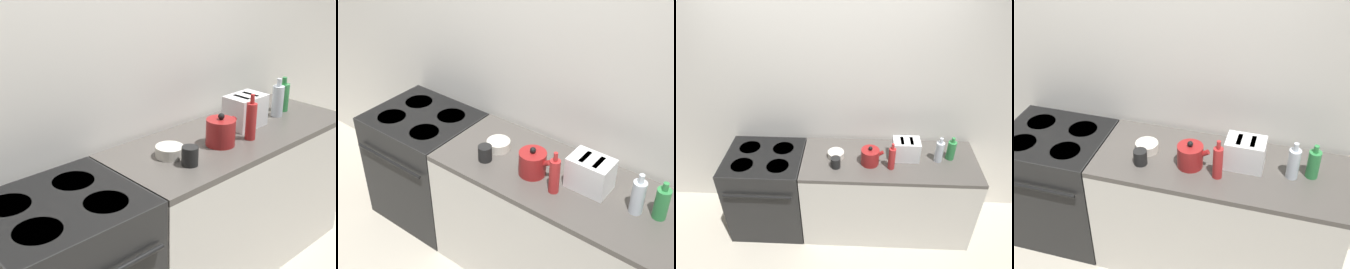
% 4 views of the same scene
% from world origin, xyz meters
% --- Properties ---
extents(wall_back, '(8.00, 0.05, 2.60)m').
position_xyz_m(wall_back, '(0.00, 0.70, 1.30)').
color(wall_back, silver).
rests_on(wall_back, ground_plane).
extents(counter_block, '(1.65, 0.65, 0.89)m').
position_xyz_m(counter_block, '(0.59, 0.32, 0.45)').
color(counter_block, silver).
rests_on(counter_block, ground_plane).
extents(kettle, '(0.21, 0.17, 0.19)m').
position_xyz_m(kettle, '(0.40, 0.26, 0.97)').
color(kettle, maroon).
rests_on(kettle, counter_block).
extents(toaster, '(0.25, 0.17, 0.20)m').
position_xyz_m(toaster, '(0.73, 0.36, 0.99)').
color(toaster, white).
rests_on(toaster, counter_block).
extents(bottle_green, '(0.08, 0.08, 0.23)m').
position_xyz_m(bottle_green, '(1.16, 0.37, 0.99)').
color(bottle_green, '#338C47').
rests_on(bottle_green, counter_block).
extents(bottle_clear, '(0.08, 0.08, 0.25)m').
position_xyz_m(bottle_clear, '(1.04, 0.33, 1.00)').
color(bottle_clear, silver).
rests_on(bottle_clear, counter_block).
extents(bottle_red, '(0.06, 0.06, 0.27)m').
position_xyz_m(bottle_red, '(0.59, 0.20, 1.00)').
color(bottle_red, '#B72828').
rests_on(bottle_red, counter_block).
extents(cup_black, '(0.09, 0.09, 0.10)m').
position_xyz_m(cup_black, '(0.09, 0.20, 0.94)').
color(cup_black, black).
rests_on(cup_black, counter_block).
extents(bowl, '(0.15, 0.15, 0.06)m').
position_xyz_m(bowl, '(0.08, 0.34, 0.92)').
color(bowl, beige).
rests_on(bowl, counter_block).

